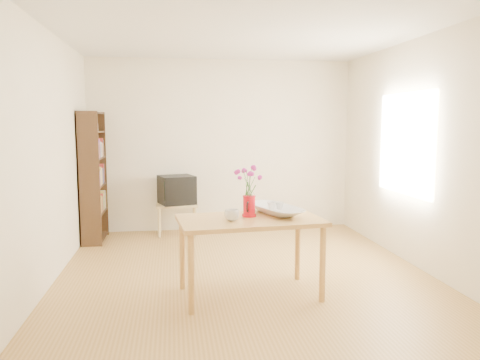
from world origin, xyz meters
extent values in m
plane|color=olive|center=(0.00, 0.00, 0.00)|extent=(4.50, 4.50, 0.00)
plane|color=white|center=(0.00, 0.00, 2.60)|extent=(4.50, 4.50, 0.00)
plane|color=#F4E4C4|center=(0.00, 2.25, 1.30)|extent=(4.00, 0.00, 4.00)
plane|color=#F4E4C4|center=(0.00, -2.25, 1.30)|extent=(4.00, 0.00, 4.00)
plane|color=#F4E4C4|center=(-2.00, 0.00, 1.30)|extent=(0.00, 4.50, 4.50)
plane|color=#F4E4C4|center=(2.00, 0.00, 1.30)|extent=(0.00, 4.50, 4.50)
plane|color=white|center=(1.98, 0.30, 1.40)|extent=(0.00, 1.30, 1.30)
cube|color=#B27F3D|center=(-0.04, -0.64, 0.73)|extent=(1.40, 0.88, 0.04)
cylinder|color=#B27F3D|center=(-0.62, -1.02, 0.35)|extent=(0.06, 0.06, 0.71)
cylinder|color=#B27F3D|center=(0.59, -0.90, 0.35)|extent=(0.06, 0.06, 0.71)
cylinder|color=#B27F3D|center=(-0.68, -0.38, 0.35)|extent=(0.06, 0.06, 0.71)
cylinder|color=#B27F3D|center=(0.53, -0.26, 0.35)|extent=(0.06, 0.06, 0.71)
cube|color=tan|center=(-0.70, 1.97, 0.45)|extent=(0.60, 0.45, 0.03)
cylinder|color=tan|center=(-0.96, 1.78, 0.22)|extent=(0.04, 0.04, 0.43)
cylinder|color=tan|center=(-0.44, 1.78, 0.22)|extent=(0.04, 0.04, 0.43)
cylinder|color=tan|center=(-0.96, 2.15, 0.22)|extent=(0.04, 0.04, 0.43)
cylinder|color=tan|center=(-0.44, 2.15, 0.22)|extent=(0.04, 0.04, 0.43)
cube|color=black|center=(-1.85, 1.41, 0.90)|extent=(0.28, 0.02, 1.80)
cube|color=black|center=(-1.85, 2.09, 0.90)|extent=(0.28, 0.03, 1.80)
cube|color=black|center=(-1.98, 1.75, 0.90)|extent=(0.02, 0.70, 1.80)
cube|color=black|center=(-1.85, 1.75, 0.04)|extent=(0.27, 0.65, 0.02)
cube|color=black|center=(-1.85, 1.75, 0.40)|extent=(0.27, 0.65, 0.02)
cube|color=black|center=(-1.85, 1.75, 0.78)|extent=(0.27, 0.65, 0.02)
cube|color=black|center=(-1.85, 1.75, 1.16)|extent=(0.27, 0.65, 0.02)
cube|color=black|center=(-1.85, 1.75, 1.52)|extent=(0.27, 0.65, 0.02)
cube|color=black|center=(-1.85, 1.75, 1.78)|extent=(0.27, 0.65, 0.02)
cylinder|color=red|center=(-0.04, -0.55, 0.85)|extent=(0.12, 0.12, 0.19)
cylinder|color=red|center=(-0.04, -0.55, 0.76)|extent=(0.14, 0.14, 0.02)
cylinder|color=red|center=(-0.04, -0.55, 0.95)|extent=(0.12, 0.12, 0.01)
cone|color=red|center=(-0.02, -0.60, 0.92)|extent=(0.06, 0.08, 0.06)
torus|color=black|center=(-0.06, -0.48, 0.86)|extent=(0.05, 0.10, 0.10)
imported|color=white|center=(-0.23, -0.73, 0.80)|extent=(0.19, 0.19, 0.10)
imported|color=white|center=(0.24, -0.46, 0.98)|extent=(0.63, 0.63, 0.47)
imported|color=white|center=(0.20, -0.46, 0.94)|extent=(0.08, 0.08, 0.07)
imported|color=white|center=(0.29, -0.44, 0.94)|extent=(0.07, 0.07, 0.06)
cube|color=black|center=(-0.70, 1.97, 0.67)|extent=(0.58, 0.56, 0.42)
cube|color=black|center=(-0.70, 2.05, 0.69)|extent=(0.39, 0.33, 0.29)
cube|color=black|center=(-0.70, 1.75, 0.69)|extent=(0.36, 0.12, 0.29)
camera|label=1|loc=(-0.76, -4.91, 1.64)|focal=35.00mm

